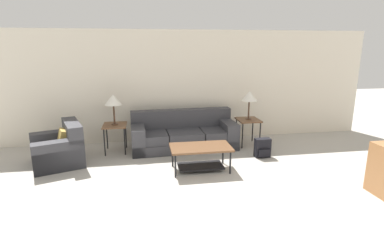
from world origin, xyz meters
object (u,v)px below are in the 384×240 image
object	(u,v)px
armchair	(59,149)
couch	(184,135)
table_lamp_left	(113,100)
table_lamp_right	(249,96)
side_table_left	(115,127)
backpack	(263,148)
side_table_right	(248,122)
coffee_table	(201,153)

from	to	relation	value
armchair	couch	bearing A→B (deg)	12.48
couch	table_lamp_left	xyz separation A→B (m)	(-1.48, -0.04, 0.84)
armchair	table_lamp_right	size ratio (longest dim) A/B	1.92
side_table_left	table_lamp_left	xyz separation A→B (m)	(-0.00, 0.00, 0.59)
couch	table_lamp_right	world-z (taller)	table_lamp_right
side_table_left	backpack	xyz separation A→B (m)	(3.00, -0.82, -0.35)
table_lamp_left	backpack	world-z (taller)	table_lamp_left
table_lamp_right	couch	bearing A→B (deg)	178.35
table_lamp_right	side_table_left	bearing A→B (deg)	180.00
armchair	backpack	bearing A→B (deg)	-4.34
side_table_left	backpack	world-z (taller)	side_table_left
backpack	table_lamp_right	bearing A→B (deg)	92.46
couch	side_table_right	size ratio (longest dim) A/B	3.85
couch	backpack	xyz separation A→B (m)	(1.52, -0.86, -0.10)
coffee_table	table_lamp_right	world-z (taller)	table_lamp_right
side_table_left	backpack	bearing A→B (deg)	-15.19
coffee_table	side_table_right	size ratio (longest dim) A/B	1.81
table_lamp_left	table_lamp_right	distance (m)	2.97
couch	side_table_right	bearing A→B (deg)	-1.65
side_table_left	backpack	distance (m)	3.13
table_lamp_right	backpack	distance (m)	1.25
side_table_left	backpack	size ratio (longest dim) A/B	1.54
coffee_table	table_lamp_left	xyz separation A→B (m)	(-1.62, 1.27, 0.79)
side_table_right	table_lamp_right	distance (m)	0.59
side_table_left	table_lamp_right	world-z (taller)	table_lamp_right
side_table_left	side_table_right	xyz separation A→B (m)	(2.97, 0.00, 0.00)
side_table_right	backpack	bearing A→B (deg)	-87.54
armchair	side_table_right	xyz separation A→B (m)	(3.99, 0.51, 0.25)
couch	table_lamp_right	distance (m)	1.71
backpack	table_lamp_left	bearing A→B (deg)	164.81
coffee_table	backpack	world-z (taller)	coffee_table
table_lamp_left	armchair	bearing A→B (deg)	-153.35
coffee_table	side_table_right	distance (m)	1.87
couch	table_lamp_right	xyz separation A→B (m)	(1.49, -0.04, 0.84)
couch	table_lamp_left	bearing A→B (deg)	-178.35
armchair	coffee_table	distance (m)	2.74
table_lamp_right	backpack	world-z (taller)	table_lamp_right
coffee_table	backpack	xyz separation A→B (m)	(1.39, 0.46, -0.15)
side_table_right	backpack	size ratio (longest dim) A/B	1.54
side_table_right	backpack	world-z (taller)	side_table_right
table_lamp_right	table_lamp_left	bearing A→B (deg)	180.00
side_table_left	coffee_table	bearing A→B (deg)	-38.24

